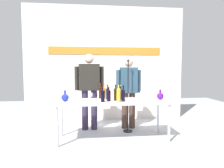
{
  "coord_description": "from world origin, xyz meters",
  "views": [
    {
      "loc": [
        -0.48,
        -3.91,
        1.39
      ],
      "look_at": [
        0.0,
        0.15,
        1.07
      ],
      "focal_mm": 33.08,
      "sensor_mm": 36.0,
      "label": 1
    }
  ],
  "objects": [
    {
      "name": "microphone_stand",
      "position": [
        0.38,
        0.43,
        0.53
      ],
      "size": [
        0.2,
        0.2,
        1.58
      ],
      "color": "black",
      "rests_on": "ground"
    },
    {
      "name": "wine_glass_right_2",
      "position": [
        0.65,
        0.27,
        0.86
      ],
      "size": [
        0.07,
        0.07,
        0.14
      ],
      "color": "white",
      "rests_on": "display_table"
    },
    {
      "name": "wine_bottle_4",
      "position": [
        -0.21,
        -0.15,
        0.89
      ],
      "size": [
        0.07,
        0.07,
        0.3
      ],
      "color": "black",
      "rests_on": "display_table"
    },
    {
      "name": "wine_glass_right_3",
      "position": [
        0.76,
        -0.24,
        0.87
      ],
      "size": [
        0.07,
        0.07,
        0.15
      ],
      "color": "white",
      "rests_on": "display_table"
    },
    {
      "name": "wine_bottle_7",
      "position": [
        0.08,
        -0.19,
        0.9
      ],
      "size": [
        0.07,
        0.07,
        0.32
      ],
      "color": "gold",
      "rests_on": "display_table"
    },
    {
      "name": "decanter_blue_left",
      "position": [
        -0.91,
        0.01,
        0.83
      ],
      "size": [
        0.14,
        0.14,
        0.21
      ],
      "color": "#1C2BA2",
      "rests_on": "display_table"
    },
    {
      "name": "wine_glass_right_0",
      "position": [
        0.8,
        0.13,
        0.87
      ],
      "size": [
        0.07,
        0.07,
        0.14
      ],
      "color": "white",
      "rests_on": "display_table"
    },
    {
      "name": "wine_bottle_5",
      "position": [
        -0.16,
        0.23,
        0.89
      ],
      "size": [
        0.07,
        0.07,
        0.31
      ],
      "color": "orange",
      "rests_on": "display_table"
    },
    {
      "name": "wine_bottle_2",
      "position": [
        0.05,
        -0.02,
        0.9
      ],
      "size": [
        0.07,
        0.07,
        0.31
      ],
      "color": "black",
      "rests_on": "display_table"
    },
    {
      "name": "presenter_right",
      "position": [
        0.44,
        0.69,
        0.91
      ],
      "size": [
        0.57,
        0.22,
        1.61
      ],
      "color": "#412F24",
      "rests_on": "ground"
    },
    {
      "name": "wine_glass_left_2",
      "position": [
        -0.76,
        -0.27,
        0.88
      ],
      "size": [
        0.06,
        0.06,
        0.16
      ],
      "color": "white",
      "rests_on": "display_table"
    },
    {
      "name": "wine_glass_right_1",
      "position": [
        0.57,
        -0.16,
        0.87
      ],
      "size": [
        0.07,
        0.07,
        0.16
      ],
      "color": "white",
      "rests_on": "display_table"
    },
    {
      "name": "wine_glass_left_1",
      "position": [
        -0.42,
        0.09,
        0.87
      ],
      "size": [
        0.06,
        0.06,
        0.15
      ],
      "color": "white",
      "rests_on": "display_table"
    },
    {
      "name": "ground_plane",
      "position": [
        0.0,
        0.0,
        0.0
      ],
      "size": [
        10.0,
        10.0,
        0.0
      ],
      "primitive_type": "plane",
      "color": "#A3A7AA"
    },
    {
      "name": "wine_bottle_0",
      "position": [
        -0.09,
        -0.08,
        0.88
      ],
      "size": [
        0.07,
        0.07,
        0.28
      ],
      "color": "black",
      "rests_on": "display_table"
    },
    {
      "name": "wine_bottle_3",
      "position": [
        -0.22,
        0.3,
        0.9
      ],
      "size": [
        0.07,
        0.07,
        0.31
      ],
      "color": "#321205",
      "rests_on": "display_table"
    },
    {
      "name": "display_table",
      "position": [
        0.0,
        0.0,
        0.7
      ],
      "size": [
        2.15,
        0.7,
        0.76
      ],
      "color": "silver",
      "rests_on": "ground"
    },
    {
      "name": "wine_bottle_6",
      "position": [
        0.15,
        0.03,
        0.89
      ],
      "size": [
        0.07,
        0.07,
        0.29
      ],
      "color": "black",
      "rests_on": "display_table"
    },
    {
      "name": "back_wall",
      "position": [
        0.0,
        1.59,
        1.5
      ],
      "size": [
        4.2,
        0.11,
        3.0
      ],
      "color": "silver",
      "rests_on": "ground"
    },
    {
      "name": "wine_glass_left_0",
      "position": [
        -0.74,
        -0.15,
        0.87
      ],
      "size": [
        0.06,
        0.06,
        0.15
      ],
      "color": "white",
      "rests_on": "display_table"
    },
    {
      "name": "wine_glass_right_4",
      "position": [
        0.57,
        -0.08,
        0.87
      ],
      "size": [
        0.06,
        0.06,
        0.16
      ],
      "color": "white",
      "rests_on": "display_table"
    },
    {
      "name": "decanter_blue_right",
      "position": [
        0.95,
        0.01,
        0.83
      ],
      "size": [
        0.13,
        0.13,
        0.2
      ],
      "color": "#521286",
      "rests_on": "display_table"
    },
    {
      "name": "presenter_left",
      "position": [
        -0.44,
        0.69,
        0.98
      ],
      "size": [
        0.65,
        0.22,
        1.69
      ],
      "color": "#2D243E",
      "rests_on": "ground"
    },
    {
      "name": "wine_bottle_1",
      "position": [
        0.18,
        -0.14,
        0.89
      ],
      "size": [
        0.07,
        0.07,
        0.3
      ],
      "color": "black",
      "rests_on": "display_table"
    },
    {
      "name": "wine_glass_right_5",
      "position": [
        0.6,
        -0.27,
        0.86
      ],
      "size": [
        0.06,
        0.06,
        0.15
      ],
      "color": "white",
      "rests_on": "display_table"
    },
    {
      "name": "wine_bottle_8",
      "position": [
        -0.09,
        0.15,
        0.89
      ],
      "size": [
        0.07,
        0.07,
        0.31
      ],
      "color": "black",
      "rests_on": "display_table"
    }
  ]
}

